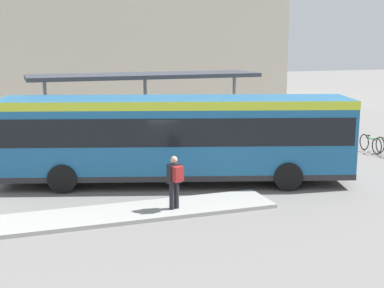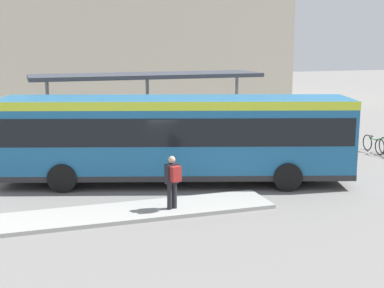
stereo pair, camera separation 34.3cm
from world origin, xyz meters
name	(u,v)px [view 2 (the right image)]	position (x,y,z in m)	size (l,w,h in m)	color
ground_plane	(176,182)	(0.00, 0.00, 0.00)	(120.00, 120.00, 0.00)	slate
curb_island	(108,214)	(-3.01, -3.03, 0.06)	(10.13, 1.80, 0.12)	#9E9E99
city_bus	(176,134)	(0.01, 0.00, 1.82)	(12.67, 6.08, 3.11)	#1E6093
pedestrian_waiting	(173,179)	(-1.08, -3.31, 1.05)	(0.46, 0.50, 1.63)	#232328
bicycle_green	(373,144)	(10.19, 2.20, 0.39)	(0.48, 1.79, 0.77)	black
station_shelter	(147,77)	(0.41, 5.93, 3.43)	(10.55, 2.72, 3.61)	#383D47
potted_planter_near_shelter	(149,145)	(-0.04, 3.95, 0.67)	(0.85, 0.85, 1.29)	slate
potted_planter_far_side	(178,143)	(1.28, 3.91, 0.66)	(0.79, 0.79, 1.26)	slate
station_building	(103,9)	(1.51, 24.97, 7.51)	(28.28, 10.20, 15.01)	#BCB29E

